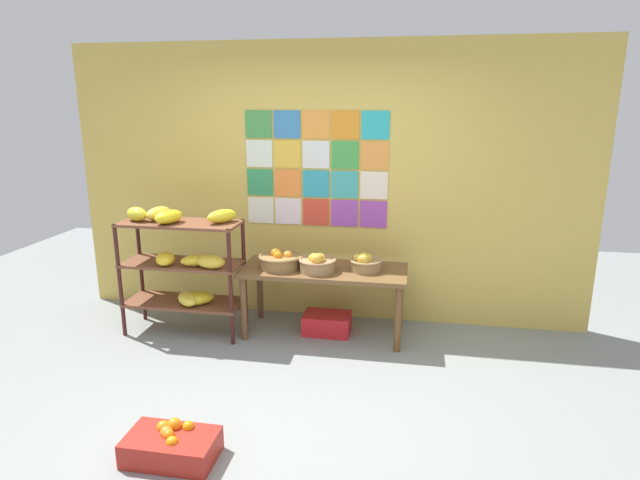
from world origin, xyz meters
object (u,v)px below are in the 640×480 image
(produce_crate_under_table, at_px, (327,323))
(fruit_basket_back_left, at_px, (317,263))
(display_table, at_px, (324,277))
(fruit_basket_back_right, at_px, (280,260))
(fruit_basket_left, at_px, (365,262))
(banana_shelf_unit, at_px, (183,258))
(orange_crate_foreground, at_px, (172,446))

(produce_crate_under_table, bearing_deg, fruit_basket_back_left, -120.27)
(display_table, xyz_separation_m, fruit_basket_back_right, (-0.39, -0.05, 0.15))
(display_table, distance_m, fruit_basket_back_right, 0.42)
(fruit_basket_left, height_order, fruit_basket_back_right, fruit_basket_back_right)
(fruit_basket_left, relative_size, fruit_basket_back_left, 0.87)
(fruit_basket_back_right, bearing_deg, banana_shelf_unit, -169.75)
(display_table, xyz_separation_m, produce_crate_under_table, (0.03, 0.01, -0.46))
(fruit_basket_left, xyz_separation_m, orange_crate_foreground, (-0.97, -1.93, -0.62))
(fruit_basket_back_right, bearing_deg, display_table, 7.81)
(banana_shelf_unit, distance_m, fruit_basket_back_left, 1.22)
(fruit_basket_back_left, xyz_separation_m, orange_crate_foreground, (-0.56, -1.82, -0.63))
(orange_crate_foreground, bearing_deg, banana_shelf_unit, 110.95)
(produce_crate_under_table, height_order, orange_crate_foreground, orange_crate_foreground)
(fruit_basket_back_right, distance_m, orange_crate_foreground, 1.98)
(fruit_basket_back_left, distance_m, produce_crate_under_table, 0.64)
(banana_shelf_unit, distance_m, produce_crate_under_table, 1.45)
(orange_crate_foreground, bearing_deg, fruit_basket_back_left, 72.99)
(fruit_basket_left, height_order, orange_crate_foreground, fruit_basket_left)
(fruit_basket_back_right, bearing_deg, orange_crate_foreground, -96.26)
(fruit_basket_back_left, bearing_deg, orange_crate_foreground, -107.01)
(fruit_basket_back_right, xyz_separation_m, orange_crate_foreground, (-0.21, -1.87, -0.62))
(fruit_basket_left, relative_size, orange_crate_foreground, 0.54)
(fruit_basket_left, bearing_deg, banana_shelf_unit, -172.68)
(fruit_basket_left, relative_size, produce_crate_under_table, 0.67)
(banana_shelf_unit, xyz_separation_m, display_table, (1.26, 0.21, -0.17))
(banana_shelf_unit, relative_size, fruit_basket_back_right, 3.00)
(display_table, bearing_deg, fruit_basket_back_left, -111.05)
(display_table, height_order, fruit_basket_left, fruit_basket_left)
(produce_crate_under_table, distance_m, orange_crate_foreground, 2.04)
(fruit_basket_left, xyz_separation_m, fruit_basket_back_left, (-0.41, -0.10, 0.00))
(banana_shelf_unit, relative_size, display_table, 0.79)
(fruit_basket_left, distance_m, fruit_basket_back_right, 0.76)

